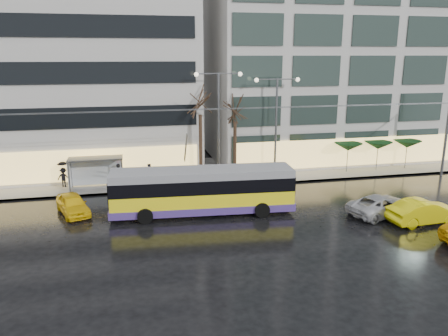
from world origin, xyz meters
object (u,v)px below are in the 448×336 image
object	(u,v)px
trolleybus	(203,192)
taxi_a	(73,204)
bus_shelter	(91,166)
street_lamp_near	(219,112)

from	to	relation	value
trolleybus	taxi_a	distance (m)	8.88
bus_shelter	street_lamp_near	distance (m)	11.14
trolleybus	taxi_a	xyz separation A→B (m)	(-8.64, 1.85, -0.85)
bus_shelter	street_lamp_near	xyz separation A→B (m)	(10.38, 0.11, 4.03)
trolleybus	bus_shelter	distance (m)	10.66
bus_shelter	taxi_a	bearing A→B (deg)	-99.32
trolleybus	street_lamp_near	world-z (taller)	street_lamp_near
bus_shelter	taxi_a	size ratio (longest dim) A/B	1.04
bus_shelter	taxi_a	xyz separation A→B (m)	(-0.89, -5.45, -1.27)
bus_shelter	taxi_a	distance (m)	5.67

